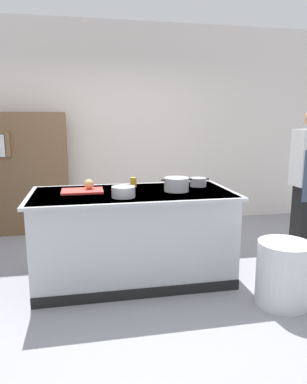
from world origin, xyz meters
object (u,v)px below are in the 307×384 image
Objects in this scene: sauce_pan at (198,182)px; trash_bin at (283,273)px; juice_cup at (133,182)px; onion at (89,184)px; mixing_bowl at (123,192)px; bookshelf at (28,174)px; stock_pot at (177,184)px.

trash_bin is (0.48, -0.93, -0.67)m from sauce_pan.
juice_cup is 0.18× the size of trash_bin.
onion is 0.48m from mixing_bowl.
trash_bin is 3.59m from bookshelf.
onion is 0.87m from stock_pot.
sauce_pan is at bearing 1.10° from onion.
bookshelf is at bearing 119.03° from mixing_bowl.
mixing_bowl reaches higher than trash_bin.
trash_bin is (1.62, -0.91, -0.69)m from onion.
onion is 1.98m from trash_bin.
mixing_bowl is at bearing -161.40° from stock_pot.
bookshelf reaches higher than stock_pot.
onion is 0.40× the size of sauce_pan.
stock_pot is 0.18× the size of bookshelf.
mixing_bowl is 0.53m from juice_cup.
onion reaches higher than mixing_bowl.
trash_bin is at bearing -29.20° from onion.
juice_cup is at bearing 140.76° from stock_pot.
stock_pot is 1.43× the size of mixing_bowl.
stock_pot reaches higher than sauce_pan.
stock_pot is 0.50m from juice_cup.
mixing_bowl is (-0.55, -0.18, -0.02)m from stock_pot.
sauce_pan is at bearing 25.03° from mixing_bowl.
juice_cup is at bearing 170.99° from sauce_pan.
juice_cup is at bearing 72.12° from mixing_bowl.
sauce_pan is at bearing -9.01° from juice_cup.
juice_cup is at bearing 138.28° from trash_bin.
bookshelf is (-2.45, 2.57, 0.57)m from trash_bin.
mixing_bowl is 2.16× the size of juice_cup.
mixing_bowl is at bearing -107.88° from juice_cup.
mixing_bowl is at bearing -60.97° from bookshelf.
juice_cup is 1.70m from trash_bin.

